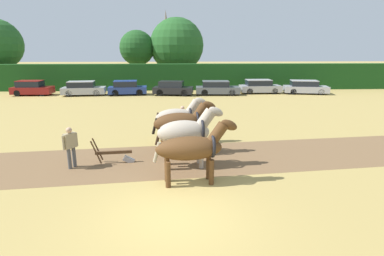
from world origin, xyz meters
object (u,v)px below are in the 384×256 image
Objects in this scene: parked_car_left at (83,89)px; parked_car_center at (173,88)px; draft_horse_trail_left at (182,123)px; parked_car_far_left at (32,88)px; tree_center_left at (137,48)px; plow at (117,155)px; draft_horse_lead_left at (192,148)px; draft_horse_trail_right at (178,117)px; draft_horse_lead_right at (186,132)px; farmer_at_plow at (70,145)px; parked_car_center_right at (217,88)px; parked_car_right at (260,87)px; farmer_beside_team at (183,118)px; church_spire at (166,38)px; parked_car_center_left at (127,88)px; parked_car_far_right at (305,87)px; tree_center at (177,45)px.

parked_car_center is (9.11, -0.22, -0.01)m from parked_car_left.
draft_horse_trail_left is 0.74× the size of parked_car_far_left.
plow is at bearing -84.92° from tree_center_left.
parked_car_center is at bearing 86.96° from draft_horse_lead_left.
draft_horse_lead_left is 4.67m from draft_horse_trail_right.
plow is 0.40× the size of parked_car_center.
draft_horse_lead_right is 1.67× the size of farmer_at_plow.
parked_car_right is at bearing 14.46° from parked_car_center_right.
draft_horse_trail_left is 1.82× the size of farmer_beside_team.
draft_horse_lead_right reaches higher than farmer_beside_team.
tree_center_left is at bearing 40.39° from parked_car_far_left.
church_spire reaches higher than parked_car_far_left.
draft_horse_lead_right is 3.12m from draft_horse_trail_right.
parked_car_center_left reaches higher than parked_car_right.
draft_horse_lead_left reaches higher than parked_car_right.
draft_horse_trail_left reaches higher than farmer_beside_team.
draft_horse_trail_left is 20.76m from parked_car_left.
farmer_at_plow is (-4.16, -3.05, -0.36)m from draft_horse_trail_right.
church_spire reaches higher than tree_center_left.
parked_car_far_right is at bearing -25.40° from tree_center_left.
parked_car_far_left is 0.88× the size of parked_car_left.
parked_car_far_left is at bearing 125.30° from draft_horse_trail_right.
church_spire is at bearing 119.80° from parked_car_far_right.
parked_car_center is at bearing 86.70° from draft_horse_lead_right.
tree_center_left is 1.75× the size of parked_car_center_left.
farmer_at_plow is (-4.61, 1.60, -0.32)m from draft_horse_lead_left.
draft_horse_trail_left is 0.67× the size of parked_car_right.
parked_car_center_left is 4.71m from parked_car_center.
draft_horse_lead_left is at bearing -63.61° from farmer_beside_team.
parked_car_center_right is at bearing -44.98° from tree_center_left.
parked_car_center_right is at bearing -8.23° from parked_car_center_left.
draft_horse_lead_right is (5.31, -28.73, -3.38)m from tree_center_left.
plow is at bearing -95.10° from tree_center.
draft_horse_lead_right reaches higher than parked_car_far_left.
draft_horse_trail_left is at bearing 55.18° from farmer_at_plow.
church_spire is at bearing 100.84° from parked_car_center_right.
church_spire is 65.93m from draft_horse_trail_left.
church_spire is at bearing 116.99° from farmer_beside_team.
parked_car_left is at bearing -4.89° from parked_car_far_left.
parked_car_left is at bearing -178.27° from parked_car_right.
plow is (-2.65, -1.04, -1.06)m from draft_horse_trail_left.
tree_center_left reaches higher than farmer_at_plow.
parked_car_center is at bearing -174.91° from parked_car_right.
parked_car_far_right is (13.42, 18.36, -0.69)m from draft_horse_trail_left.
parked_car_far_right is at bearing 48.39° from draft_horse_trail_left.
church_spire reaches higher than parked_car_center_left.
draft_horse_lead_right is at bearing -87.65° from church_spire.
church_spire is 50.33m from parked_car_far_right.
parked_car_far_left reaches higher than parked_car_far_right.
parked_car_left is 4.41m from parked_car_center_left.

